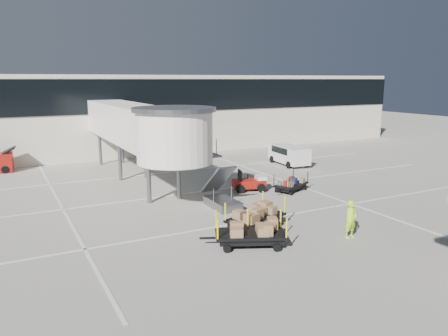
{
  "coord_description": "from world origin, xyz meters",
  "views": [
    {
      "loc": [
        -13.03,
        -17.48,
        7.59
      ],
      "look_at": [
        -0.36,
        6.81,
        2.0
      ],
      "focal_mm": 35.0,
      "sensor_mm": 36.0,
      "label": 1
    }
  ],
  "objects_px": {
    "ground_worker": "(351,219)",
    "minivan": "(288,153)",
    "baggage_tug": "(250,183)",
    "suitcase_cart": "(291,185)",
    "box_cart_far": "(253,233)",
    "box_cart_near": "(256,216)"
  },
  "relations": [
    {
      "from": "box_cart_near",
      "to": "suitcase_cart",
      "type": "bearing_deg",
      "value": 20.89
    },
    {
      "from": "box_cart_near",
      "to": "box_cart_far",
      "type": "height_order",
      "value": "box_cart_near"
    },
    {
      "from": "box_cart_near",
      "to": "ground_worker",
      "type": "height_order",
      "value": "ground_worker"
    },
    {
      "from": "suitcase_cart",
      "to": "minivan",
      "type": "height_order",
      "value": "minivan"
    },
    {
      "from": "suitcase_cart",
      "to": "ground_worker",
      "type": "bearing_deg",
      "value": -131.01
    },
    {
      "from": "minivan",
      "to": "box_cart_far",
      "type": "bearing_deg",
      "value": -125.53
    },
    {
      "from": "box_cart_near",
      "to": "minivan",
      "type": "height_order",
      "value": "minivan"
    },
    {
      "from": "box_cart_far",
      "to": "minivan",
      "type": "distance_m",
      "value": 20.21
    },
    {
      "from": "box_cart_far",
      "to": "box_cart_near",
      "type": "bearing_deg",
      "value": 79.28
    },
    {
      "from": "box_cart_near",
      "to": "box_cart_far",
      "type": "relative_size",
      "value": 1.02
    },
    {
      "from": "box_cart_near",
      "to": "box_cart_far",
      "type": "bearing_deg",
      "value": -145.16
    },
    {
      "from": "box_cart_near",
      "to": "minivan",
      "type": "xyz_separation_m",
      "value": [
        11.65,
        13.39,
        0.37
      ]
    },
    {
      "from": "suitcase_cart",
      "to": "minivan",
      "type": "bearing_deg",
      "value": 32.7
    },
    {
      "from": "suitcase_cart",
      "to": "ground_worker",
      "type": "distance_m",
      "value": 9.15
    },
    {
      "from": "box_cart_near",
      "to": "ground_worker",
      "type": "bearing_deg",
      "value": -64.76
    },
    {
      "from": "suitcase_cart",
      "to": "box_cart_near",
      "type": "distance_m",
      "value": 8.2
    },
    {
      "from": "baggage_tug",
      "to": "suitcase_cart",
      "type": "height_order",
      "value": "baggage_tug"
    },
    {
      "from": "suitcase_cart",
      "to": "ground_worker",
      "type": "height_order",
      "value": "ground_worker"
    },
    {
      "from": "suitcase_cart",
      "to": "box_cart_far",
      "type": "height_order",
      "value": "box_cart_far"
    },
    {
      "from": "baggage_tug",
      "to": "box_cart_near",
      "type": "distance_m",
      "value": 7.77
    },
    {
      "from": "ground_worker",
      "to": "baggage_tug",
      "type": "bearing_deg",
      "value": 85.15
    },
    {
      "from": "ground_worker",
      "to": "minivan",
      "type": "height_order",
      "value": "ground_worker"
    }
  ]
}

